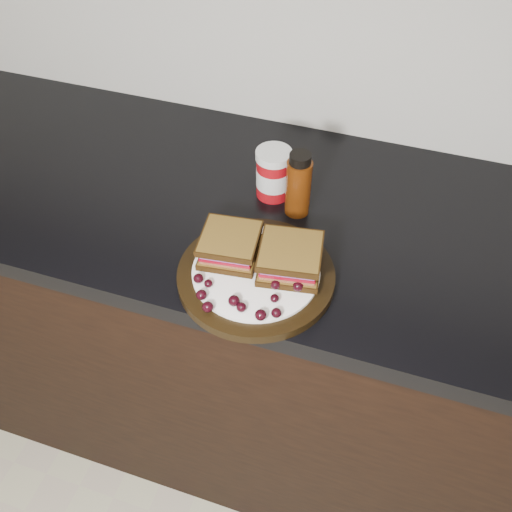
{
  "coord_description": "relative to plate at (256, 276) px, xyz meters",
  "views": [
    {
      "loc": [
        0.25,
        0.88,
        1.67
      ],
      "look_at": [
        0.04,
        1.51,
        0.96
      ],
      "focal_mm": 40.0,
      "sensor_mm": 36.0,
      "label": 1
    }
  ],
  "objects": [
    {
      "name": "oil_bottle",
      "position": [
        0.02,
        0.2,
        0.06
      ],
      "size": [
        0.06,
        0.06,
        0.14
      ],
      "primitive_type": "cylinder",
      "rotation": [
        0.0,
        0.0,
        -0.38
      ],
      "color": "#4C2007",
      "rests_on": "countertop"
    },
    {
      "name": "grape_1",
      "position": [
        -0.07,
        -0.06,
        0.02
      ],
      "size": [
        0.02,
        0.02,
        0.01
      ],
      "primitive_type": "ellipsoid",
      "color": "black",
      "rests_on": "plate"
    },
    {
      "name": "grape_7",
      "position": [
        0.06,
        -0.09,
        0.02
      ],
      "size": [
        0.02,
        0.02,
        0.02
      ],
      "primitive_type": "ellipsoid",
      "color": "black",
      "rests_on": "plate"
    },
    {
      "name": "grape_2",
      "position": [
        -0.07,
        -0.09,
        0.02
      ],
      "size": [
        0.02,
        0.02,
        0.02
      ],
      "primitive_type": "ellipsoid",
      "color": "black",
      "rests_on": "plate"
    },
    {
      "name": "sandwich_right",
      "position": [
        0.05,
        0.02,
        0.04
      ],
      "size": [
        0.12,
        0.12,
        0.05
      ],
      "primitive_type": null,
      "rotation": [
        0.0,
        0.0,
        0.15
      ],
      "color": "brown",
      "rests_on": "plate"
    },
    {
      "name": "base_cabinets",
      "position": [
        -0.04,
        0.19,
        -0.48
      ],
      "size": [
        3.96,
        0.58,
        0.86
      ],
      "primitive_type": "cube",
      "color": "black",
      "rests_on": "ground_plane"
    },
    {
      "name": "grape_17",
      "position": [
        -0.08,
        -0.01,
        0.02
      ],
      "size": [
        0.02,
        0.02,
        0.02
      ],
      "primitive_type": "ellipsoid",
      "color": "black",
      "rests_on": "plate"
    },
    {
      "name": "grape_16",
      "position": [
        -0.08,
        0.01,
        0.02
      ],
      "size": [
        0.02,
        0.02,
        0.02
      ],
      "primitive_type": "ellipsoid",
      "color": "black",
      "rests_on": "plate"
    },
    {
      "name": "sandwich_left",
      "position": [
        -0.06,
        0.02,
        0.04
      ],
      "size": [
        0.11,
        0.11,
        0.05
      ],
      "primitive_type": null,
      "rotation": [
        0.0,
        0.0,
        0.12
      ],
      "color": "brown",
      "rests_on": "plate"
    },
    {
      "name": "plate",
      "position": [
        0.0,
        0.0,
        0.0
      ],
      "size": [
        0.28,
        0.28,
        0.02
      ],
      "primitive_type": "cylinder",
      "color": "black",
      "rests_on": "countertop"
    },
    {
      "name": "grape_3",
      "position": [
        -0.05,
        -0.11,
        0.02
      ],
      "size": [
        0.02,
        0.02,
        0.02
      ],
      "primitive_type": "ellipsoid",
      "color": "black",
      "rests_on": "plate"
    },
    {
      "name": "countertop",
      "position": [
        -0.04,
        0.19,
        -0.03
      ],
      "size": [
        3.98,
        0.6,
        0.04
      ],
      "primitive_type": "cube",
      "color": "black",
      "rests_on": "base_cabinets"
    },
    {
      "name": "grape_14",
      "position": [
        -0.07,
        0.05,
        0.02
      ],
      "size": [
        0.02,
        0.02,
        0.02
      ],
      "primitive_type": "ellipsoid",
      "color": "black",
      "rests_on": "plate"
    },
    {
      "name": "grape_10",
      "position": [
        0.08,
        -0.02,
        0.02
      ],
      "size": [
        0.02,
        0.02,
        0.02
      ],
      "primitive_type": "ellipsoid",
      "color": "black",
      "rests_on": "plate"
    },
    {
      "name": "grape_11",
      "position": [
        0.07,
        0.01,
        0.02
      ],
      "size": [
        0.02,
        0.02,
        0.01
      ],
      "primitive_type": "ellipsoid",
      "color": "black",
      "rests_on": "plate"
    },
    {
      "name": "grape_20",
      "position": [
        -0.06,
        -0.01,
        0.02
      ],
      "size": [
        0.02,
        0.02,
        0.02
      ],
      "primitive_type": "ellipsoid",
      "color": "black",
      "rests_on": "plate"
    },
    {
      "name": "grape_5",
      "position": [
        0.01,
        -0.09,
        0.02
      ],
      "size": [
        0.02,
        0.02,
        0.02
      ],
      "primitive_type": "ellipsoid",
      "color": "black",
      "rests_on": "plate"
    },
    {
      "name": "grape_8",
      "position": [
        0.05,
        -0.06,
        0.02
      ],
      "size": [
        0.02,
        0.02,
        0.01
      ],
      "primitive_type": "ellipsoid",
      "color": "black",
      "rests_on": "plate"
    },
    {
      "name": "grape_13",
      "position": [
        0.06,
        0.06,
        0.02
      ],
      "size": [
        0.02,
        0.02,
        0.01
      ],
      "primitive_type": "ellipsoid",
      "color": "black",
      "rests_on": "plate"
    },
    {
      "name": "grape_9",
      "position": [
        0.04,
        -0.03,
        0.02
      ],
      "size": [
        0.02,
        0.02,
        0.02
      ],
      "primitive_type": "ellipsoid",
      "color": "black",
      "rests_on": "plate"
    },
    {
      "name": "grape_0",
      "position": [
        -0.09,
        -0.06,
        0.02
      ],
      "size": [
        0.02,
        0.02,
        0.02
      ],
      "primitive_type": "ellipsoid",
      "color": "black",
      "rests_on": "plate"
    },
    {
      "name": "grape_4",
      "position": [
        -0.01,
        -0.08,
        0.02
      ],
      "size": [
        0.02,
        0.02,
        0.02
      ],
      "primitive_type": "ellipsoid",
      "color": "black",
      "rests_on": "plate"
    },
    {
      "name": "condiment_jar",
      "position": [
        -0.04,
        0.23,
        0.04
      ],
      "size": [
        0.09,
        0.09,
        0.11
      ],
      "primitive_type": "cylinder",
      "rotation": [
        0.0,
        0.0,
        0.38
      ],
      "color": "#9C0B11",
      "rests_on": "countertop"
    },
    {
      "name": "grape_6",
      "position": [
        0.04,
        -0.1,
        0.02
      ],
      "size": [
        0.02,
        0.02,
        0.02
      ],
      "primitive_type": "ellipsoid",
      "color": "black",
      "rests_on": "plate"
    },
    {
      "name": "grape_12",
      "position": [
        0.08,
        0.02,
        0.02
      ],
      "size": [
        0.02,
        0.02,
        0.02
      ],
      "primitive_type": "ellipsoid",
      "color": "black",
      "rests_on": "plate"
    },
    {
      "name": "grape_18",
      "position": [
        -0.06,
        0.05,
        0.02
      ],
      "size": [
        0.02,
        0.02,
        0.02
      ],
      "primitive_type": "ellipsoid",
      "color": "black",
      "rests_on": "plate"
    },
    {
      "name": "grape_19",
      "position": [
        -0.08,
        0.03,
        0.02
      ],
      "size": [
        0.02,
        0.02,
        0.02
      ],
      "primitive_type": "ellipsoid",
      "color": "black",
      "rests_on": "plate"
    },
    {
      "name": "grape_15",
      "position": [
        -0.04,
        0.02,
        0.02
      ],
      "size": [
        0.02,
        0.02,
        0.02
      ],
      "primitive_type": "ellipsoid",
      "color": "black",
      "rests_on": "plate"
    }
  ]
}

